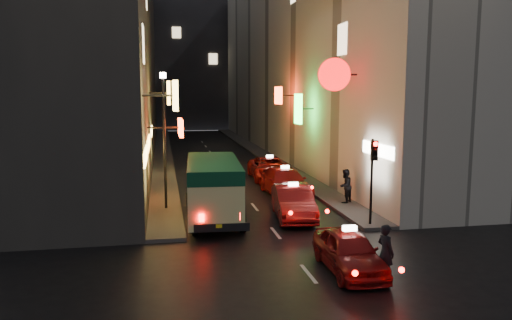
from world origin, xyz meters
TOP-DOWN VIEW (x-y plane):
  - building_left at (-8.00, 33.99)m, footprint 7.68×52.00m
  - building_right at (8.00, 34.00)m, footprint 7.92×52.00m
  - building_far at (0.00, 66.00)m, footprint 30.00×10.00m
  - sidewalk_left at (-4.25, 34.00)m, footprint 1.50×52.00m
  - sidewalk_right at (4.25, 34.00)m, footprint 1.50×52.00m
  - minibus at (-2.21, 10.83)m, footprint 2.52×6.23m
  - taxi_near at (1.29, 4.00)m, footprint 2.00×4.73m
  - taxi_second at (1.27, 10.59)m, footprint 2.73×5.47m
  - taxi_third at (2.10, 15.39)m, footprint 2.34×5.38m
  - taxi_far at (2.32, 20.30)m, footprint 2.26×5.16m
  - pedestrian_crossing at (2.09, 3.14)m, footprint 0.58×0.72m
  - pedestrian_sidewalk at (4.38, 12.50)m, footprint 0.82×0.79m
  - traffic_light at (4.00, 8.47)m, footprint 0.26×0.43m
  - lamp_post at (-4.20, 13.00)m, footprint 0.28×0.28m

SIDE VIEW (x-z plane):
  - sidewalk_left at x=-4.25m, z-range 0.00..0.15m
  - sidewalk_right at x=4.25m, z-range 0.00..0.15m
  - taxi_near at x=1.29m, z-range -0.08..1.58m
  - taxi_far at x=2.32m, z-range -0.08..1.71m
  - taxi_second at x=1.27m, z-range -0.08..1.76m
  - taxi_third at x=2.10m, z-range -0.08..1.78m
  - pedestrian_crossing at x=2.09m, z-range 0.00..1.90m
  - pedestrian_sidewalk at x=4.38m, z-range 0.15..2.02m
  - minibus at x=-2.21m, z-range 0.35..2.97m
  - traffic_light at x=4.00m, z-range 0.94..4.44m
  - lamp_post at x=-4.20m, z-range 0.61..6.84m
  - building_left at x=-8.00m, z-range 0.00..18.00m
  - building_right at x=8.00m, z-range 0.00..18.00m
  - building_far at x=0.00m, z-range 0.00..22.00m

